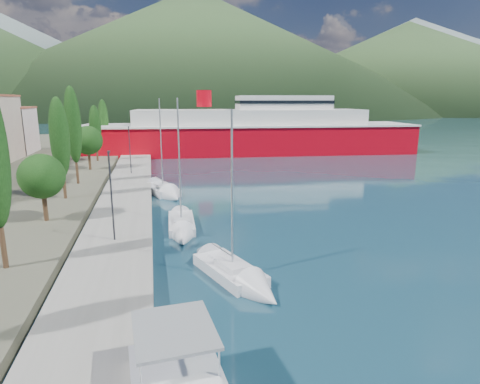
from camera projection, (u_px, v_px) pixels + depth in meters
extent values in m
plane|color=#183D4E|center=(170.00, 132.00, 131.26)|extent=(1400.00, 1400.00, 0.00)
cube|color=gray|center=(126.00, 200.00, 39.81)|extent=(5.00, 88.00, 0.80)
cone|color=slate|center=(200.00, 51.00, 661.03)|extent=(760.00, 760.00, 180.00)
cone|color=slate|center=(412.00, 63.00, 660.71)|extent=(640.00, 640.00, 140.00)
cone|color=#335029|center=(195.00, 51.00, 393.36)|extent=(480.00, 480.00, 115.00)
cone|color=#335029|center=(405.00, 67.00, 423.29)|extent=(420.00, 420.00, 90.00)
cube|color=white|center=(4.00, 131.00, 72.09)|extent=(9.00, 10.00, 8.00)
cube|color=#9E5138|center=(1.00, 108.00, 71.17)|extent=(9.20, 10.20, 0.30)
cylinder|color=#47301E|center=(4.00, 248.00, 22.82)|extent=(0.30, 0.30, 2.40)
cylinder|color=#47301E|center=(45.00, 207.00, 31.91)|extent=(0.36, 0.36, 2.20)
sphere|color=#183E13|center=(42.00, 176.00, 31.35)|extent=(3.52, 3.52, 3.52)
cylinder|color=#47301E|center=(65.00, 188.00, 39.20)|extent=(0.30, 0.30, 2.15)
ellipsoid|color=#183E13|center=(60.00, 137.00, 38.11)|extent=(1.80, 1.80, 7.63)
cylinder|color=#47301E|center=(77.00, 173.00, 46.18)|extent=(0.30, 0.30, 2.43)
ellipsoid|color=#183E13|center=(73.00, 125.00, 44.95)|extent=(1.80, 1.80, 8.60)
cylinder|color=#47301E|center=(90.00, 161.00, 55.61)|extent=(0.36, 0.36, 2.47)
sphere|color=#183E13|center=(88.00, 140.00, 54.99)|extent=(3.95, 3.95, 3.95)
cylinder|color=#47301E|center=(97.00, 155.00, 63.75)|extent=(0.30, 0.30, 1.92)
ellipsoid|color=#183E13|center=(95.00, 127.00, 62.77)|extent=(1.80, 1.80, 6.80)
cylinder|color=#47301E|center=(105.00, 146.00, 75.21)|extent=(0.30, 0.30, 2.11)
ellipsoid|color=#183E13|center=(103.00, 120.00, 74.13)|extent=(1.80, 1.80, 7.49)
cylinder|color=#2D2D33|center=(112.00, 197.00, 26.77)|extent=(0.12, 0.12, 6.00)
cube|color=#2D2D33|center=(109.00, 152.00, 26.33)|extent=(0.15, 0.50, 0.12)
cylinder|color=#2D2D33|center=(130.00, 150.00, 51.78)|extent=(0.12, 0.12, 6.00)
cube|color=#2D2D33|center=(129.00, 127.00, 51.35)|extent=(0.15, 0.50, 0.12)
cube|color=gray|center=(174.00, 329.00, 13.00)|extent=(2.82, 3.26, 0.11)
cube|color=silver|center=(229.00, 271.00, 23.67)|extent=(3.84, 5.74, 0.85)
cube|color=silver|center=(232.00, 265.00, 23.25)|extent=(1.94, 2.44, 0.33)
cylinder|color=silver|center=(232.00, 192.00, 22.28)|extent=(0.12, 0.12, 8.98)
cone|color=silver|center=(263.00, 295.00, 20.86)|extent=(2.88, 3.07, 2.18)
cube|color=silver|center=(181.00, 224.00, 32.79)|extent=(2.28, 5.70, 0.79)
cube|color=silver|center=(181.00, 219.00, 32.31)|extent=(1.32, 2.30, 0.31)
cylinder|color=silver|center=(179.00, 161.00, 31.26)|extent=(0.12, 0.12, 9.69)
cone|color=silver|center=(183.00, 239.00, 29.34)|extent=(2.14, 2.71, 2.03)
cube|color=silver|center=(162.00, 191.00, 44.79)|extent=(4.02, 6.06, 0.96)
cube|color=silver|center=(163.00, 186.00, 44.34)|extent=(2.07, 2.57, 0.37)
cylinder|color=silver|center=(161.00, 144.00, 43.30)|extent=(0.12, 0.12, 9.58)
cone|color=silver|center=(174.00, 197.00, 41.78)|extent=(3.12, 3.22, 2.45)
cube|color=#BE0312|center=(249.00, 141.00, 78.59)|extent=(64.04, 18.50, 6.10)
cube|color=silver|center=(249.00, 125.00, 77.91)|extent=(64.51, 18.93, 0.33)
cube|color=silver|center=(249.00, 118.00, 77.62)|extent=(44.35, 14.59, 3.27)
cube|color=silver|center=(283.00, 103.00, 77.79)|extent=(18.32, 9.61, 2.61)
cylinder|color=#BE0312|center=(204.00, 99.00, 75.69)|extent=(2.83, 2.83, 3.05)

